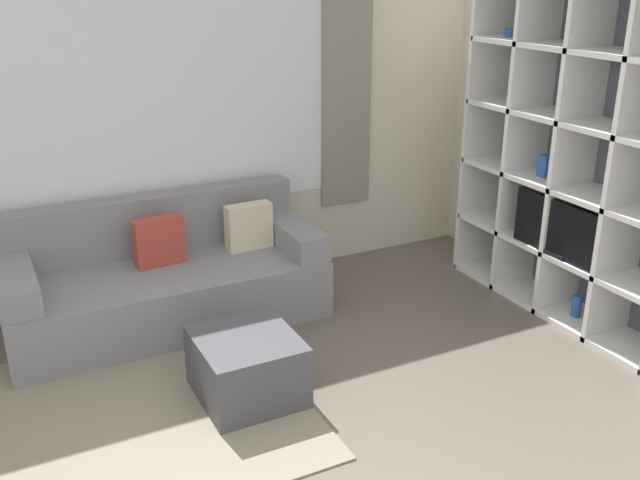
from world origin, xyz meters
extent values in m
cube|color=beige|center=(0.00, 3.41, 1.35)|extent=(6.98, 0.07, 2.70)
cube|color=white|center=(0.00, 3.37, 1.45)|extent=(3.18, 0.01, 1.60)
cube|color=gray|center=(1.76, 3.36, 1.45)|extent=(0.44, 0.03, 1.90)
cube|color=beige|center=(2.92, 1.69, 1.35)|extent=(0.07, 4.58, 2.70)
cube|color=gray|center=(-0.95, 1.84, 0.01)|extent=(2.91, 1.81, 0.01)
cube|color=#515660|center=(2.88, 1.78, 1.16)|extent=(0.02, 1.89, 2.33)
cube|color=white|center=(2.68, 1.31, 1.16)|extent=(0.42, 0.04, 2.33)
cube|color=white|center=(2.68, 1.78, 1.16)|extent=(0.42, 0.04, 2.33)
cube|color=white|center=(2.68, 2.26, 1.16)|extent=(0.42, 0.04, 2.33)
cube|color=white|center=(2.68, 2.73, 1.16)|extent=(0.42, 0.04, 2.33)
cube|color=white|center=(2.68, 1.78, 0.02)|extent=(0.42, 1.89, 0.04)
cube|color=white|center=(2.68, 1.78, 0.47)|extent=(0.42, 1.89, 0.04)
cube|color=white|center=(2.68, 1.78, 0.93)|extent=(0.42, 1.89, 0.04)
cube|color=white|center=(2.68, 1.78, 1.40)|extent=(0.42, 1.89, 0.04)
cube|color=white|center=(2.68, 1.78, 1.86)|extent=(0.42, 1.89, 0.04)
cube|color=black|center=(2.50, 1.71, 0.68)|extent=(0.04, 0.75, 0.40)
cube|color=black|center=(2.52, 1.71, 0.50)|extent=(0.10, 0.24, 0.03)
cylinder|color=#2856A8|center=(2.65, 2.52, 1.91)|extent=(0.08, 0.08, 0.06)
cube|color=#2856A8|center=(2.65, 2.02, 1.03)|extent=(0.08, 0.08, 0.16)
cylinder|color=#2856A8|center=(2.65, 1.57, 0.12)|extent=(0.07, 0.07, 0.16)
cube|color=gray|center=(0.07, 2.86, 0.21)|extent=(2.16, 0.91, 0.42)
cube|color=gray|center=(0.07, 3.23, 0.62)|extent=(2.16, 0.18, 0.42)
cube|color=gray|center=(-0.89, 2.86, 0.51)|extent=(0.24, 0.85, 0.19)
cube|color=gray|center=(1.03, 2.86, 0.51)|extent=(0.24, 0.85, 0.19)
cube|color=beige|center=(0.73, 2.95, 0.59)|extent=(0.34, 0.13, 0.34)
cube|color=#AD3D33|center=(0.06, 2.95, 0.59)|extent=(0.35, 0.15, 0.34)
cube|color=#47474C|center=(0.22, 1.74, 0.19)|extent=(0.56, 0.60, 0.39)
camera|label=1|loc=(-1.02, -1.65, 2.38)|focal=40.00mm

